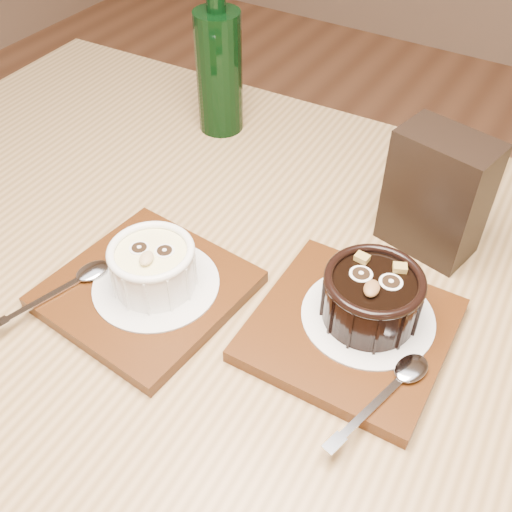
% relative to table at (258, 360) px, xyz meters
% --- Properties ---
extents(table, '(1.23, 0.85, 0.75)m').
position_rel_table_xyz_m(table, '(0.00, 0.00, 0.00)').
color(table, olive).
rests_on(table, ground).
extents(tray_left, '(0.19, 0.19, 0.01)m').
position_rel_table_xyz_m(tray_left, '(-0.11, -0.05, 0.10)').
color(tray_left, '#48230C').
rests_on(tray_left, table).
extents(doily_left, '(0.13, 0.13, 0.00)m').
position_rel_table_xyz_m(doily_left, '(-0.10, -0.04, 0.11)').
color(doily_left, silver).
rests_on(doily_left, tray_left).
extents(ramekin_white, '(0.09, 0.09, 0.05)m').
position_rel_table_xyz_m(ramekin_white, '(-0.10, -0.04, 0.13)').
color(ramekin_white, white).
rests_on(ramekin_white, doily_left).
extents(spoon_left, '(0.06, 0.14, 0.01)m').
position_rel_table_xyz_m(spoon_left, '(-0.17, -0.10, 0.11)').
color(spoon_left, silver).
rests_on(spoon_left, tray_left).
extents(tray_right, '(0.18, 0.18, 0.01)m').
position_rel_table_xyz_m(tray_right, '(0.10, 0.02, 0.10)').
color(tray_right, '#48230C').
rests_on(tray_right, table).
extents(doily_right, '(0.13, 0.13, 0.00)m').
position_rel_table_xyz_m(doily_right, '(0.10, 0.03, 0.11)').
color(doily_right, silver).
rests_on(doily_right, tray_right).
extents(ramekin_dark, '(0.10, 0.10, 0.06)m').
position_rel_table_xyz_m(ramekin_dark, '(0.10, 0.03, 0.14)').
color(ramekin_dark, black).
rests_on(ramekin_dark, doily_right).
extents(spoon_right, '(0.06, 0.14, 0.01)m').
position_rel_table_xyz_m(spoon_right, '(0.15, -0.04, 0.11)').
color(spoon_right, silver).
rests_on(spoon_right, tray_right).
extents(condiment_stand, '(0.11, 0.08, 0.14)m').
position_rel_table_xyz_m(condiment_stand, '(0.11, 0.18, 0.16)').
color(condiment_stand, black).
rests_on(condiment_stand, table).
extents(green_bottle, '(0.06, 0.06, 0.23)m').
position_rel_table_xyz_m(green_bottle, '(-0.23, 0.27, 0.18)').
color(green_bottle, black).
rests_on(green_bottle, table).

